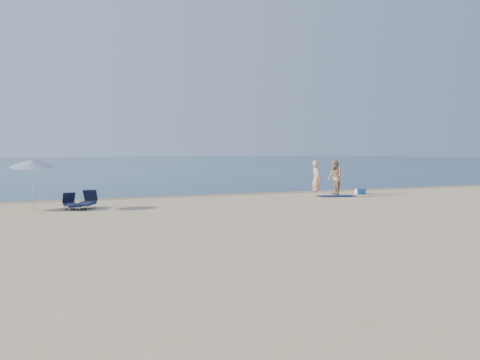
% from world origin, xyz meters
% --- Properties ---
extents(sea, '(240.00, 160.00, 0.01)m').
position_xyz_m(sea, '(0.00, 100.00, 0.00)').
color(sea, '#0C2849').
rests_on(sea, ground).
extents(wet_sand_strip, '(240.00, 1.60, 0.00)m').
position_xyz_m(wet_sand_strip, '(0.00, 19.40, 0.00)').
color(wet_sand_strip, '#847254').
rests_on(wet_sand_strip, ground).
extents(person_left, '(0.57, 0.78, 1.96)m').
position_xyz_m(person_left, '(3.82, 15.66, 0.98)').
color(person_left, tan).
rests_on(person_left, ground).
extents(person_right, '(0.95, 1.10, 1.94)m').
position_xyz_m(person_right, '(5.57, 16.49, 0.97)').
color(person_right, tan).
rests_on(person_right, ground).
extents(beach_towel, '(2.16, 1.60, 0.03)m').
position_xyz_m(beach_towel, '(5.14, 15.68, 0.02)').
color(beach_towel, '#0F194D').
rests_on(beach_towel, ground).
extents(white_bag, '(0.33, 0.28, 0.27)m').
position_xyz_m(white_bag, '(7.35, 16.69, 0.14)').
color(white_bag, white).
rests_on(white_bag, ground).
extents(blue_cooler, '(0.52, 0.44, 0.31)m').
position_xyz_m(blue_cooler, '(7.32, 16.40, 0.16)').
color(blue_cooler, '#216AB4').
rests_on(blue_cooler, ground).
extents(umbrella_near, '(2.14, 2.15, 2.30)m').
position_xyz_m(umbrella_near, '(-10.62, 14.99, 1.98)').
color(umbrella_near, silver).
rests_on(umbrella_near, ground).
extents(lounger_left, '(0.53, 1.58, 0.70)m').
position_xyz_m(lounger_left, '(-9.09, 14.68, 0.25)').
color(lounger_left, black).
rests_on(lounger_left, ground).
extents(lounger_right, '(1.29, 1.86, 0.79)m').
position_xyz_m(lounger_right, '(-8.42, 14.78, 0.29)').
color(lounger_right, '#131A36').
rests_on(lounger_right, ground).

